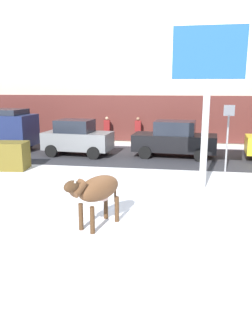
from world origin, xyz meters
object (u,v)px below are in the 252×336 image
(dumpster, at_px, (8,156))
(street_sign, at_px, (228,133))
(pedestrian_near_billboard, at_px, (138,131))
(billboard, at_px, (209,63))
(car_black_sedan, at_px, (175,139))
(car_grey_hatchback, at_px, (77,138))
(pedestrian_by_cars, at_px, (107,131))
(cow_brown, at_px, (97,190))

(dumpster, distance_m, street_sign, 9.49)
(pedestrian_near_billboard, bearing_deg, billboard, -67.72)
(car_black_sedan, bearing_deg, car_grey_hatchback, -175.33)
(billboard, xyz_separation_m, car_grey_hatchback, (-6.23, 5.05, -3.39))
(pedestrian_near_billboard, bearing_deg, dumpster, -124.49)
(car_grey_hatchback, relative_size, car_black_sedan, 0.84)
(street_sign, bearing_deg, pedestrian_by_cars, 136.96)
(car_black_sedan, xyz_separation_m, street_sign, (2.25, -2.99, 0.76))
(cow_brown, relative_size, dumpster, 1.10)
(car_grey_hatchback, height_order, street_sign, street_sign)
(billboard, bearing_deg, car_black_sedan, 102.22)
(billboard, relative_size, pedestrian_near_billboard, 3.21)
(pedestrian_by_cars, bearing_deg, pedestrian_near_billboard, 0.00)
(pedestrian_by_cars, xyz_separation_m, dumpster, (-2.90, -7.02, -0.28))
(car_black_sedan, bearing_deg, dumpster, -150.99)
(pedestrian_by_cars, relative_size, dumpster, 1.02)
(car_grey_hatchback, bearing_deg, cow_brown, -69.67)
(car_grey_hatchback, distance_m, street_sign, 7.77)
(car_grey_hatchback, relative_size, dumpster, 2.13)
(billboard, height_order, car_black_sedan, billboard)
(car_grey_hatchback, distance_m, pedestrian_by_cars, 3.57)
(pedestrian_near_billboard, bearing_deg, cow_brown, -87.11)
(billboard, distance_m, pedestrian_by_cars, 10.66)
(cow_brown, relative_size, billboard, 0.34)
(dumpster, bearing_deg, car_grey_hatchback, 59.58)
(cow_brown, distance_m, dumpster, 7.81)
(car_black_sedan, xyz_separation_m, pedestrian_near_billboard, (-2.31, 3.06, -0.03))
(billboard, relative_size, dumpster, 3.27)
(pedestrian_near_billboard, bearing_deg, car_black_sedan, -52.99)
(pedestrian_by_cars, height_order, dumpster, pedestrian_by_cars)
(pedestrian_near_billboard, height_order, pedestrian_by_cars, same)
(dumpster, xyz_separation_m, street_sign, (9.38, 0.97, 1.07))
(pedestrian_by_cars, bearing_deg, car_grey_hatchback, -103.27)
(pedestrian_near_billboard, distance_m, street_sign, 7.62)
(street_sign, bearing_deg, pedestrian_near_billboard, 126.98)
(cow_brown, distance_m, street_sign, 7.66)
(car_black_sedan, bearing_deg, cow_brown, -99.96)
(billboard, height_order, pedestrian_near_billboard, billboard)
(car_grey_hatchback, xyz_separation_m, street_sign, (7.30, -2.57, 0.74))
(car_grey_hatchback, height_order, pedestrian_near_billboard, car_grey_hatchback)
(pedestrian_by_cars, bearing_deg, dumpster, -112.44)
(car_grey_hatchback, xyz_separation_m, dumpster, (-2.08, -3.54, -0.33))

